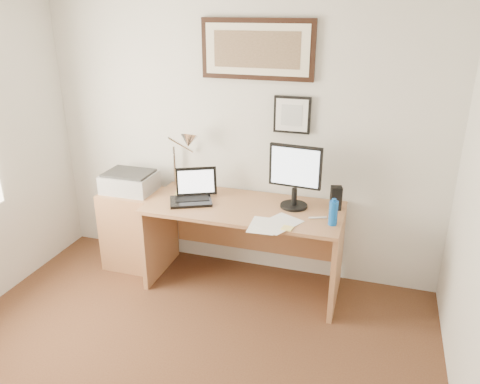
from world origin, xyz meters
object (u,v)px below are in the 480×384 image
at_px(water_bottle, 333,213).
at_px(side_cabinet, 134,229).
at_px(printer, 130,182).
at_px(book, 173,198).
at_px(laptop, 193,194).
at_px(desk, 247,228).
at_px(lcd_monitor, 295,174).

bearing_deg(water_bottle, side_cabinet, 174.20).
distance_m(side_cabinet, printer, 0.45).
height_order(book, printer, printer).
bearing_deg(laptop, desk, 12.33).
relative_size(desk, laptop, 3.77).
bearing_deg(laptop, water_bottle, -5.90).
bearing_deg(desk, printer, -179.14).
bearing_deg(printer, book, -11.86).
relative_size(side_cabinet, water_bottle, 3.88).
distance_m(desk, printer, 1.12).
bearing_deg(desk, book, -169.65).
height_order(lcd_monitor, printer, lcd_monitor).
bearing_deg(lcd_monitor, book, -172.94).
bearing_deg(laptop, book, -174.69).
relative_size(water_bottle, printer, 0.43).
relative_size(water_bottle, lcd_monitor, 0.36).
distance_m(water_bottle, desk, 0.83).
xyz_separation_m(book, desk, (0.62, 0.11, -0.25)).
xyz_separation_m(water_bottle, desk, (-0.73, 0.22, -0.33)).
height_order(desk, lcd_monitor, lcd_monitor).
bearing_deg(water_bottle, printer, 173.65).
xyz_separation_m(side_cabinet, desk, (1.07, 0.04, 0.15)).
xyz_separation_m(lcd_monitor, printer, (-1.47, -0.03, -0.22)).
distance_m(water_bottle, lcd_monitor, 0.45).
distance_m(side_cabinet, laptop, 0.77).
xyz_separation_m(side_cabinet, laptop, (0.63, -0.06, 0.44)).
relative_size(side_cabinet, laptop, 1.72).
distance_m(laptop, printer, 0.64).
distance_m(book, lcd_monitor, 1.06).
bearing_deg(water_bottle, book, 175.57).
bearing_deg(lcd_monitor, laptop, -172.57).
relative_size(book, desk, 0.17).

